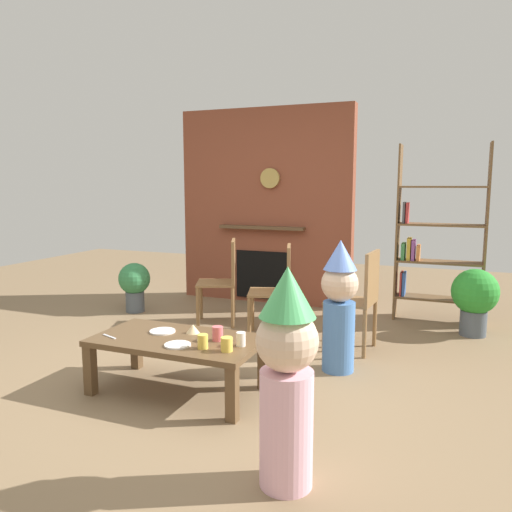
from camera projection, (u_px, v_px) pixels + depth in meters
name	position (u px, v px, depth m)	size (l,w,h in m)	color
ground_plane	(218.00, 382.00, 3.72)	(12.00, 12.00, 0.00)	#846B4C
brick_fireplace_feature	(265.00, 207.00, 6.16)	(2.20, 0.28, 2.40)	brown
bookshelf	(434.00, 241.00, 5.29)	(0.90, 0.28, 1.90)	brown
coffee_table	(178.00, 346.00, 3.51)	(1.19, 0.64, 0.40)	brown
paper_cup_near_left	(203.00, 341.00, 3.27)	(0.07, 0.07, 0.10)	#F2CC4C
paper_cup_near_right	(241.00, 339.00, 3.32)	(0.06, 0.06, 0.09)	silver
paper_cup_center	(218.00, 334.00, 3.43)	(0.08, 0.08, 0.10)	#E5666B
paper_cup_far_left	(227.00, 344.00, 3.21)	(0.08, 0.08, 0.09)	#F2CC4C
paper_plate_front	(178.00, 345.00, 3.33)	(0.18, 0.18, 0.01)	white
paper_plate_rear	(162.00, 331.00, 3.64)	(0.19, 0.19, 0.01)	white
birthday_cake_slice	(193.00, 329.00, 3.61)	(0.10, 0.10, 0.06)	#EAC68C
table_fork	(109.00, 336.00, 3.52)	(0.15, 0.02, 0.01)	silver
child_with_cone_hat	(287.00, 373.00, 2.37)	(0.30, 0.30, 1.10)	#EAB2C6
child_in_pink	(339.00, 303.00, 3.88)	(0.29, 0.29, 1.05)	#4C7FC6
dining_chair_left	(225.00, 276.00, 5.22)	(0.52, 0.52, 0.90)	olive
dining_chair_middle	(279.00, 285.00, 4.75)	(0.50, 0.50, 0.90)	olive
dining_chair_right	(361.00, 295.00, 4.36)	(0.44, 0.44, 0.90)	olive
potted_plant_tall	(475.00, 296.00, 4.82)	(0.45, 0.45, 0.66)	#4C5660
potted_plant_short	(134.00, 283.00, 5.74)	(0.36, 0.36, 0.57)	#4C5660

